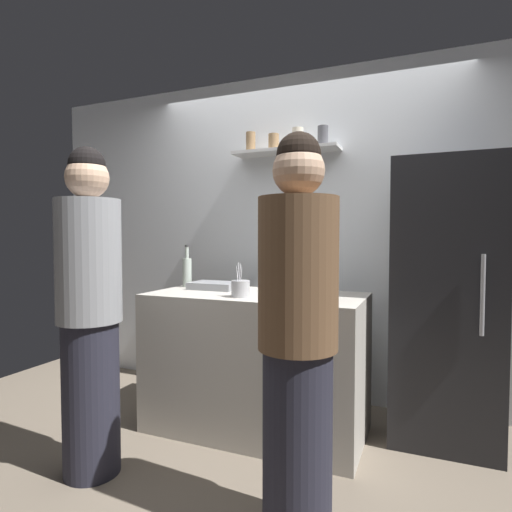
{
  "coord_description": "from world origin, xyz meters",
  "views": [
    {
      "loc": [
        0.97,
        -2.06,
        1.29
      ],
      "look_at": [
        -0.09,
        0.5,
        1.17
      ],
      "focal_mm": 29.42,
      "sensor_mm": 36.0,
      "label": 1
    }
  ],
  "objects_px": {
    "person_brown_jacket": "(298,338)",
    "person_grey_hoodie": "(90,312)",
    "water_bottle_plastic": "(297,283)",
    "wine_bottle_green_glass": "(292,277)",
    "baking_pan": "(215,286)",
    "wine_bottle_amber_glass": "(331,281)",
    "wine_bottle_pale_glass": "(187,271)",
    "wine_bottle_dark_glass": "(317,276)",
    "utensil_holder": "(240,289)",
    "refrigerator": "(445,301)"
  },
  "relations": [
    {
      "from": "wine_bottle_green_glass",
      "to": "water_bottle_plastic",
      "type": "bearing_deg",
      "value": -67.49
    },
    {
      "from": "wine_bottle_pale_glass",
      "to": "wine_bottle_amber_glass",
      "type": "xyz_separation_m",
      "value": [
        1.16,
        -0.29,
        0.0
      ]
    },
    {
      "from": "wine_bottle_green_glass",
      "to": "person_grey_hoodie",
      "type": "distance_m",
      "value": 1.23
    },
    {
      "from": "wine_bottle_amber_glass",
      "to": "person_brown_jacket",
      "type": "distance_m",
      "value": 0.73
    },
    {
      "from": "person_brown_jacket",
      "to": "person_grey_hoodie",
      "type": "height_order",
      "value": "person_grey_hoodie"
    },
    {
      "from": "refrigerator",
      "to": "water_bottle_plastic",
      "type": "xyz_separation_m",
      "value": [
        -0.79,
        -0.62,
        0.14
      ]
    },
    {
      "from": "wine_bottle_pale_glass",
      "to": "person_grey_hoodie",
      "type": "bearing_deg",
      "value": -90.37
    },
    {
      "from": "wine_bottle_amber_glass",
      "to": "person_grey_hoodie",
      "type": "bearing_deg",
      "value": -149.66
    },
    {
      "from": "refrigerator",
      "to": "wine_bottle_amber_glass",
      "type": "xyz_separation_m",
      "value": [
        -0.63,
        -0.5,
        0.15
      ]
    },
    {
      "from": "refrigerator",
      "to": "person_grey_hoodie",
      "type": "bearing_deg",
      "value": -146.6
    },
    {
      "from": "refrigerator",
      "to": "utensil_holder",
      "type": "bearing_deg",
      "value": -155.74
    },
    {
      "from": "wine_bottle_green_glass",
      "to": "water_bottle_plastic",
      "type": "height_order",
      "value": "wine_bottle_green_glass"
    },
    {
      "from": "utensil_holder",
      "to": "wine_bottle_pale_glass",
      "type": "relative_size",
      "value": 0.69
    },
    {
      "from": "utensil_holder",
      "to": "wine_bottle_dark_glass",
      "type": "xyz_separation_m",
      "value": [
        0.43,
        0.22,
        0.07
      ]
    },
    {
      "from": "baking_pan",
      "to": "utensil_holder",
      "type": "bearing_deg",
      "value": -41.05
    },
    {
      "from": "wine_bottle_green_glass",
      "to": "wine_bottle_amber_glass",
      "type": "bearing_deg",
      "value": -31.15
    },
    {
      "from": "baking_pan",
      "to": "utensil_holder",
      "type": "xyz_separation_m",
      "value": [
        0.34,
        -0.3,
        0.03
      ]
    },
    {
      "from": "refrigerator",
      "to": "baking_pan",
      "type": "bearing_deg",
      "value": -171.1
    },
    {
      "from": "baking_pan",
      "to": "person_grey_hoodie",
      "type": "xyz_separation_m",
      "value": [
        -0.26,
        -0.94,
        -0.06
      ]
    },
    {
      "from": "baking_pan",
      "to": "wine_bottle_green_glass",
      "type": "relative_size",
      "value": 1.09
    },
    {
      "from": "person_grey_hoodie",
      "to": "wine_bottle_amber_glass",
      "type": "bearing_deg",
      "value": -25.28
    },
    {
      "from": "refrigerator",
      "to": "wine_bottle_pale_glass",
      "type": "distance_m",
      "value": 1.8
    },
    {
      "from": "wine_bottle_pale_glass",
      "to": "baking_pan",
      "type": "bearing_deg",
      "value": -7.91
    },
    {
      "from": "wine_bottle_dark_glass",
      "to": "baking_pan",
      "type": "bearing_deg",
      "value": 174.4
    },
    {
      "from": "wine_bottle_pale_glass",
      "to": "person_grey_hoodie",
      "type": "height_order",
      "value": "person_grey_hoodie"
    },
    {
      "from": "refrigerator",
      "to": "wine_bottle_dark_glass",
      "type": "bearing_deg",
      "value": -157.33
    },
    {
      "from": "baking_pan",
      "to": "wine_bottle_pale_glass",
      "type": "height_order",
      "value": "wine_bottle_pale_glass"
    },
    {
      "from": "person_brown_jacket",
      "to": "wine_bottle_amber_glass",
      "type": "bearing_deg",
      "value": 15.04
    },
    {
      "from": "person_brown_jacket",
      "to": "person_grey_hoodie",
      "type": "distance_m",
      "value": 1.18
    },
    {
      "from": "wine_bottle_green_glass",
      "to": "refrigerator",
      "type": "bearing_deg",
      "value": 19.45
    },
    {
      "from": "baking_pan",
      "to": "wine_bottle_amber_glass",
      "type": "xyz_separation_m",
      "value": [
        0.9,
        -0.26,
        0.1
      ]
    },
    {
      "from": "wine_bottle_amber_glass",
      "to": "person_grey_hoodie",
      "type": "height_order",
      "value": "person_grey_hoodie"
    },
    {
      "from": "wine_bottle_pale_glass",
      "to": "wine_bottle_dark_glass",
      "type": "height_order",
      "value": "wine_bottle_dark_glass"
    },
    {
      "from": "baking_pan",
      "to": "wine_bottle_dark_glass",
      "type": "xyz_separation_m",
      "value": [
        0.77,
        -0.08,
        0.1
      ]
    },
    {
      "from": "wine_bottle_dark_glass",
      "to": "utensil_holder",
      "type": "bearing_deg",
      "value": -153.06
    },
    {
      "from": "wine_bottle_amber_glass",
      "to": "water_bottle_plastic",
      "type": "relative_size",
      "value": 1.28
    },
    {
      "from": "refrigerator",
      "to": "baking_pan",
      "type": "height_order",
      "value": "refrigerator"
    },
    {
      "from": "wine_bottle_green_glass",
      "to": "person_brown_jacket",
      "type": "relative_size",
      "value": 0.18
    },
    {
      "from": "baking_pan",
      "to": "person_brown_jacket",
      "type": "xyz_separation_m",
      "value": [
        0.92,
        -0.97,
        -0.08
      ]
    },
    {
      "from": "water_bottle_plastic",
      "to": "wine_bottle_green_glass",
      "type": "bearing_deg",
      "value": 112.51
    },
    {
      "from": "wine_bottle_amber_glass",
      "to": "refrigerator",
      "type": "bearing_deg",
      "value": 38.55
    },
    {
      "from": "wine_bottle_green_glass",
      "to": "person_grey_hoodie",
      "type": "xyz_separation_m",
      "value": [
        -0.87,
        -0.86,
        -0.15
      ]
    },
    {
      "from": "baking_pan",
      "to": "wine_bottle_dark_glass",
      "type": "distance_m",
      "value": 0.78
    },
    {
      "from": "wine_bottle_pale_glass",
      "to": "person_grey_hoodie",
      "type": "relative_size",
      "value": 0.18
    },
    {
      "from": "refrigerator",
      "to": "wine_bottle_pale_glass",
      "type": "relative_size",
      "value": 5.59
    },
    {
      "from": "wine_bottle_amber_glass",
      "to": "person_brown_jacket",
      "type": "height_order",
      "value": "person_brown_jacket"
    },
    {
      "from": "baking_pan",
      "to": "wine_bottle_green_glass",
      "type": "height_order",
      "value": "wine_bottle_green_glass"
    },
    {
      "from": "utensil_holder",
      "to": "wine_bottle_green_glass",
      "type": "xyz_separation_m",
      "value": [
        0.27,
        0.21,
        0.07
      ]
    },
    {
      "from": "wine_bottle_dark_glass",
      "to": "refrigerator",
      "type": "bearing_deg",
      "value": 22.67
    },
    {
      "from": "utensil_holder",
      "to": "wine_bottle_green_glass",
      "type": "height_order",
      "value": "wine_bottle_green_glass"
    }
  ]
}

